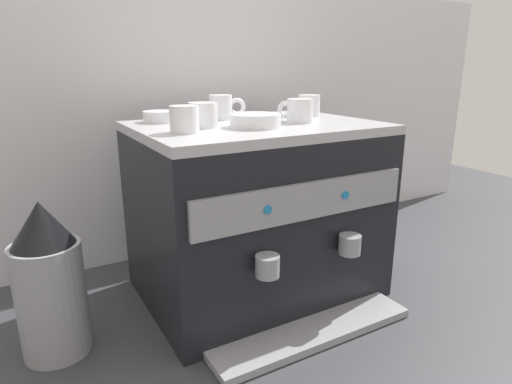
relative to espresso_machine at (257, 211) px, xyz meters
name	(u,v)px	position (x,y,z in m)	size (l,w,h in m)	color
ground_plane	(256,287)	(0.00, 0.00, -0.25)	(4.00, 4.00, 0.00)	#38383D
tiled_backsplash_wall	(199,120)	(0.00, 0.41, 0.22)	(2.80, 0.03, 0.93)	silver
espresso_machine	(257,211)	(0.00, 0.00, 0.00)	(0.64, 0.58, 0.50)	black
ceramic_cup_0	(299,111)	(0.11, -0.04, 0.28)	(0.07, 0.10, 0.06)	white
ceramic_cup_1	(309,105)	(0.23, 0.08, 0.28)	(0.07, 0.10, 0.06)	white
ceramic_cup_2	(185,119)	(-0.23, -0.06, 0.28)	(0.08, 0.09, 0.06)	white
ceramic_cup_3	(222,107)	(-0.04, 0.13, 0.28)	(0.10, 0.07, 0.07)	white
ceramic_cup_4	(203,115)	(-0.16, 0.00, 0.28)	(0.07, 0.11, 0.06)	white
ceramic_bowl_0	(255,121)	(-0.04, -0.06, 0.27)	(0.13, 0.13, 0.03)	white
ceramic_bowl_1	(160,117)	(-0.22, 0.16, 0.26)	(0.09, 0.09, 0.03)	white
coffee_grinder	(49,283)	(-0.55, -0.02, -0.07)	(0.15, 0.15, 0.37)	#939399
milk_pitcher	(373,239)	(0.45, -0.02, -0.18)	(0.10, 0.10, 0.14)	#B7B7BC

